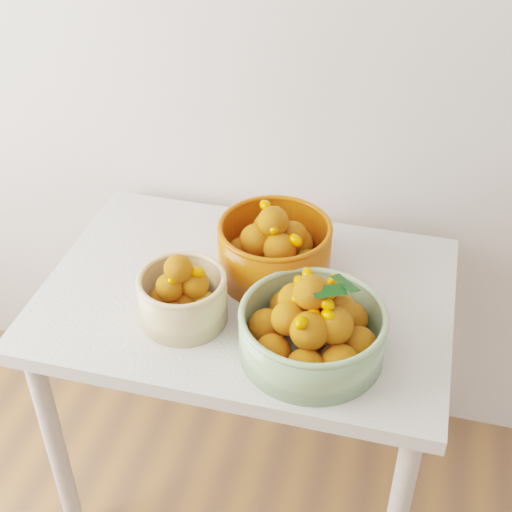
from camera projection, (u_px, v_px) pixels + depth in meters
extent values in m
cube|color=silver|center=(408.00, 4.00, 1.65)|extent=(4.00, 0.04, 2.70)
cube|color=silver|center=(247.00, 297.00, 1.77)|extent=(1.00, 0.70, 0.04)
cylinder|color=silver|center=(56.00, 448.00, 1.86)|extent=(0.05, 0.05, 0.71)
cylinder|color=silver|center=(140.00, 307.00, 2.31)|extent=(0.05, 0.05, 0.71)
cylinder|color=silver|center=(415.00, 355.00, 2.13)|extent=(0.05, 0.05, 0.71)
cylinder|color=#DBBE87|center=(183.00, 299.00, 1.64)|extent=(0.25, 0.25, 0.12)
torus|color=#DBBE87|center=(181.00, 280.00, 1.61)|extent=(0.25, 0.25, 0.01)
sphere|color=#D1660C|center=(205.00, 306.00, 1.64)|extent=(0.07, 0.07, 0.07)
sphere|color=#D1660C|center=(192.00, 289.00, 1.69)|extent=(0.07, 0.07, 0.07)
sphere|color=orange|center=(162.00, 300.00, 1.66)|extent=(0.06, 0.06, 0.06)
sphere|color=orange|center=(175.00, 317.00, 1.61)|extent=(0.07, 0.07, 0.07)
sphere|color=orange|center=(183.00, 303.00, 1.65)|extent=(0.07, 0.07, 0.07)
sphere|color=orange|center=(194.00, 284.00, 1.62)|extent=(0.07, 0.07, 0.07)
sphere|color=orange|center=(170.00, 287.00, 1.61)|extent=(0.07, 0.07, 0.07)
sphere|color=orange|center=(178.00, 269.00, 1.59)|extent=(0.07, 0.07, 0.07)
ellipsoid|color=#FF7500|center=(198.00, 272.00, 1.59)|extent=(0.04, 0.03, 0.03)
ellipsoid|color=#FF7500|center=(174.00, 279.00, 1.59)|extent=(0.04, 0.04, 0.03)
ellipsoid|color=#FF7500|center=(183.00, 279.00, 1.61)|extent=(0.03, 0.04, 0.03)
ellipsoid|color=#FF7500|center=(196.00, 270.00, 1.61)|extent=(0.04, 0.04, 0.04)
ellipsoid|color=#FF7500|center=(193.00, 281.00, 1.61)|extent=(0.04, 0.03, 0.03)
ellipsoid|color=#FF7500|center=(183.00, 271.00, 1.60)|extent=(0.03, 0.04, 0.03)
cylinder|color=#8AB27E|center=(312.00, 334.00, 1.55)|extent=(0.35, 0.35, 0.11)
torus|color=#8AB27E|center=(313.00, 314.00, 1.52)|extent=(0.35, 0.35, 0.02)
sphere|color=orange|center=(359.00, 344.00, 1.53)|extent=(0.08, 0.08, 0.08)
sphere|color=orange|center=(351.00, 319.00, 1.60)|extent=(0.08, 0.08, 0.08)
sphere|color=orange|center=(322.00, 305.00, 1.63)|extent=(0.08, 0.08, 0.08)
sphere|color=orange|center=(288.00, 307.00, 1.63)|extent=(0.08, 0.08, 0.08)
sphere|color=orange|center=(266.00, 327.00, 1.58)|extent=(0.08, 0.08, 0.08)
sphere|color=orange|center=(272.00, 352.00, 1.51)|extent=(0.08, 0.08, 0.08)
sphere|color=orange|center=(305.00, 368.00, 1.48)|extent=(0.08, 0.08, 0.08)
sphere|color=orange|center=(340.00, 364.00, 1.48)|extent=(0.09, 0.09, 0.09)
sphere|color=orange|center=(312.00, 335.00, 1.56)|extent=(0.08, 0.08, 0.08)
sphere|color=orange|center=(339.00, 310.00, 1.53)|extent=(0.07, 0.07, 0.07)
sphere|color=orange|center=(320.00, 297.00, 1.56)|extent=(0.08, 0.08, 0.08)
sphere|color=orange|center=(295.00, 300.00, 1.55)|extent=(0.08, 0.08, 0.08)
sphere|color=orange|center=(288.00, 318.00, 1.50)|extent=(0.08, 0.08, 0.08)
sphere|color=orange|center=(309.00, 331.00, 1.47)|extent=(0.08, 0.08, 0.08)
sphere|color=orange|center=(334.00, 325.00, 1.49)|extent=(0.08, 0.08, 0.08)
sphere|color=orange|center=(311.00, 293.00, 1.49)|extent=(0.08, 0.08, 0.08)
ellipsoid|color=#FF7500|center=(300.00, 282.00, 1.54)|extent=(0.05, 0.05, 0.03)
ellipsoid|color=#FF7500|center=(301.00, 323.00, 1.44)|extent=(0.04, 0.05, 0.04)
ellipsoid|color=#FF7500|center=(330.00, 294.00, 1.50)|extent=(0.05, 0.04, 0.04)
ellipsoid|color=#FF7500|center=(328.00, 315.00, 1.46)|extent=(0.05, 0.04, 0.04)
ellipsoid|color=#FF7500|center=(334.00, 281.00, 1.54)|extent=(0.04, 0.05, 0.04)
ellipsoid|color=#FF7500|center=(298.00, 299.00, 1.52)|extent=(0.05, 0.04, 0.04)
ellipsoid|color=#FF7500|center=(327.00, 304.00, 1.47)|extent=(0.05, 0.04, 0.03)
ellipsoid|color=#FF7500|center=(314.00, 314.00, 1.48)|extent=(0.03, 0.05, 0.03)
ellipsoid|color=#FF7500|center=(308.00, 275.00, 1.54)|extent=(0.04, 0.05, 0.04)
ellipsoid|color=#FF7500|center=(310.00, 303.00, 1.49)|extent=(0.05, 0.05, 0.03)
ellipsoid|color=#FF7500|center=(310.00, 297.00, 1.51)|extent=(0.05, 0.05, 0.04)
ellipsoid|color=#FF7500|center=(298.00, 307.00, 1.50)|extent=(0.05, 0.04, 0.04)
cylinder|color=#C54709|center=(274.00, 251.00, 1.77)|extent=(0.36, 0.36, 0.14)
torus|color=#C54709|center=(275.00, 227.00, 1.72)|extent=(0.36, 0.36, 0.01)
sphere|color=#D1660C|center=(307.00, 264.00, 1.76)|extent=(0.07, 0.07, 0.07)
sphere|color=#D1660C|center=(297.00, 244.00, 1.83)|extent=(0.09, 0.09, 0.09)
sphere|color=orange|center=(265.00, 239.00, 1.84)|extent=(0.08, 0.08, 0.08)
sphere|color=orange|center=(242.00, 253.00, 1.79)|extent=(0.08, 0.08, 0.08)
sphere|color=orange|center=(250.00, 273.00, 1.73)|extent=(0.08, 0.08, 0.08)
sphere|color=orange|center=(283.00, 279.00, 1.71)|extent=(0.08, 0.08, 0.08)
sphere|color=orange|center=(274.00, 258.00, 1.78)|extent=(0.08, 0.08, 0.08)
sphere|color=orange|center=(293.00, 235.00, 1.75)|extent=(0.07, 0.07, 0.07)
sphere|color=orange|center=(269.00, 228.00, 1.78)|extent=(0.08, 0.08, 0.08)
sphere|color=orange|center=(256.00, 240.00, 1.73)|extent=(0.08, 0.08, 0.08)
sphere|color=orange|center=(280.00, 249.00, 1.71)|extent=(0.08, 0.08, 0.08)
sphere|color=orange|center=(273.00, 222.00, 1.71)|extent=(0.08, 0.08, 0.08)
ellipsoid|color=#FF7500|center=(272.00, 227.00, 1.72)|extent=(0.05, 0.04, 0.03)
ellipsoid|color=#FF7500|center=(271.00, 213.00, 1.78)|extent=(0.04, 0.05, 0.04)
ellipsoid|color=#FF7500|center=(269.00, 229.00, 1.72)|extent=(0.05, 0.05, 0.04)
ellipsoid|color=#FF7500|center=(279.00, 220.00, 1.70)|extent=(0.05, 0.04, 0.04)
ellipsoid|color=#FF7500|center=(274.00, 229.00, 1.69)|extent=(0.03, 0.04, 0.03)
ellipsoid|color=#FF7500|center=(265.00, 205.00, 1.76)|extent=(0.05, 0.05, 0.04)
ellipsoid|color=#FF7500|center=(296.00, 240.00, 1.68)|extent=(0.05, 0.05, 0.04)
ellipsoid|color=#FF7500|center=(277.00, 213.00, 1.76)|extent=(0.04, 0.05, 0.04)
ellipsoid|color=#FF7500|center=(272.00, 234.00, 1.71)|extent=(0.04, 0.05, 0.04)
ellipsoid|color=#FF7500|center=(277.00, 224.00, 1.72)|extent=(0.04, 0.03, 0.03)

